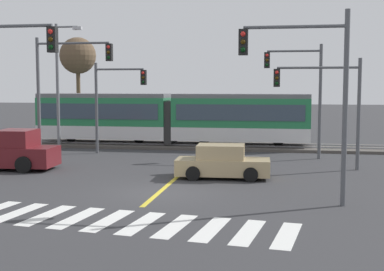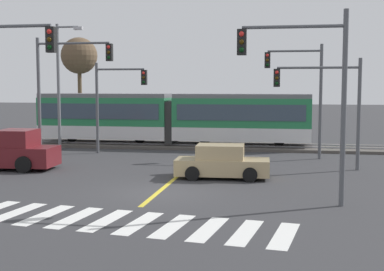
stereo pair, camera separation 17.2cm
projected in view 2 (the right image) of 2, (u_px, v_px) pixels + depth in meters
name	position (u px, v px, depth m)	size (l,w,h in m)	color
ground_plane	(158.00, 193.00, 20.83)	(200.00, 200.00, 0.00)	#333335
track_bed	(213.00, 146.00, 36.01)	(120.00, 4.00, 0.18)	#4C4742
rail_near	(211.00, 145.00, 35.29)	(120.00, 0.08, 0.10)	#939399
rail_far	(214.00, 143.00, 36.70)	(120.00, 0.08, 0.10)	#939399
light_rail_tram	(172.00, 117.00, 36.31)	(18.50, 2.64, 3.43)	silver
crosswalk_stripe_1	(16.00, 212.00, 17.58)	(0.56, 2.80, 0.01)	silver
crosswalk_stripe_2	(45.00, 215.00, 17.24)	(0.56, 2.80, 0.01)	silver
crosswalk_stripe_3	(75.00, 218.00, 16.90)	(0.56, 2.80, 0.01)	silver
crosswalk_stripe_4	(106.00, 220.00, 16.57)	(0.56, 2.80, 0.01)	silver
crosswalk_stripe_5	(139.00, 223.00, 16.23)	(0.56, 2.80, 0.01)	silver
crosswalk_stripe_6	(173.00, 226.00, 15.89)	(0.56, 2.80, 0.01)	silver
crosswalk_stripe_7	(208.00, 229.00, 15.56)	(0.56, 2.80, 0.01)	silver
crosswalk_stripe_8	(245.00, 232.00, 15.22)	(0.56, 2.80, 0.01)	silver
crosswalk_stripe_9	(284.00, 236.00, 14.88)	(0.56, 2.80, 0.01)	silver
lane_centre_line	(184.00, 171.00, 26.21)	(0.20, 16.02, 0.01)	gold
sedan_crossing	(222.00, 163.00, 24.07)	(4.27, 2.06, 1.52)	tan
pickup_truck	(5.00, 152.00, 26.67)	(5.49, 2.43, 1.98)	maroon
traffic_light_mid_left	(62.00, 79.00, 28.39)	(4.25, 0.38, 6.71)	#515459
traffic_light_near_right	(309.00, 80.00, 18.34)	(3.75, 0.38, 6.74)	#515459
traffic_light_far_left	(114.00, 94.00, 32.51)	(3.25, 0.38, 5.54)	#515459
traffic_light_far_right	(302.00, 84.00, 30.17)	(3.25, 0.38, 6.48)	#515459
traffic_light_mid_right	(327.00, 96.00, 26.32)	(4.25, 0.38, 5.50)	#515459
street_lamp_west	(61.00, 79.00, 34.32)	(1.81, 0.28, 8.08)	slate
bare_tree_far_west	(79.00, 57.00, 42.75)	(2.91, 2.91, 8.00)	brown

